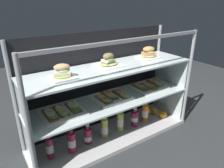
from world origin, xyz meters
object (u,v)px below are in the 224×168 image
Objects in this scene: open_sandwich_tray_near_right_corner at (62,112)px; juice_bottle_front_left_end at (105,128)px; plated_roll_sandwich_mid_right at (108,62)px; juice_bottle_back_center at (88,136)px; open_sandwich_tray_near_left_corner at (112,97)px; open_sandwich_tray_far_left at (149,86)px; juice_bottle_front_middle at (72,142)px; juice_bottle_tucked_behind at (120,121)px; plated_roll_sandwich_near_right_corner at (62,73)px; juice_bottle_front_fourth at (50,148)px; orange_fruit_rolled_forward at (147,111)px; plated_roll_sandwich_mid_left at (149,54)px; juice_bottle_front_second at (135,118)px; orange_fruit_beside_bottles at (163,114)px; orange_fruit_near_left_post at (155,111)px; juice_bottle_front_right_end at (145,112)px.

open_sandwich_tray_near_right_corner reaches higher than juice_bottle_front_left_end.
juice_bottle_back_center is at bearing -169.43° from plated_roll_sandwich_mid_right.
open_sandwich_tray_far_left reaches higher than open_sandwich_tray_near_left_corner.
juice_bottle_front_middle is 0.98× the size of juice_bottle_tucked_behind.
plated_roll_sandwich_near_right_corner is 0.57m from open_sandwich_tray_near_left_corner.
juice_bottle_front_fourth is 2.93× the size of orange_fruit_rolled_forward.
open_sandwich_tray_near_left_corner reaches higher than juice_bottle_tucked_behind.
open_sandwich_tray_near_left_corner is at bearing 5.08° from juice_bottle_back_center.
plated_roll_sandwich_mid_left is 1.24m from juice_bottle_front_fourth.
plated_roll_sandwich_mid_right is 0.85× the size of juice_bottle_front_middle.
open_sandwich_tray_far_left is at bearing -3.02° from plated_roll_sandwich_mid_right.
juice_bottle_tucked_behind reaches higher than juice_bottle_front_second.
open_sandwich_tray_near_right_corner is 0.94m from open_sandwich_tray_far_left.
open_sandwich_tray_near_right_corner is at bearing 178.39° from juice_bottle_tucked_behind.
plated_roll_sandwich_mid_left is at bearing 18.18° from juice_bottle_front_second.
plated_roll_sandwich_mid_right is at bearing 10.57° from juice_bottle_back_center.
orange_fruit_beside_bottles is (0.63, -0.11, -0.68)m from plated_roll_sandwich_mid_right.
juice_bottle_front_middle is at bearing -177.02° from open_sandwich_tray_far_left.
orange_fruit_near_left_post is at bearing 4.26° from juice_bottle_tucked_behind.
juice_bottle_front_fourth is 0.71m from juice_bottle_tucked_behind.
orange_fruit_rolled_forward is at bearing 6.36° from juice_bottle_back_center.
plated_roll_sandwich_near_right_corner reaches higher than juice_bottle_front_fourth.
open_sandwich_tray_far_left is at bearing 3.53° from juice_bottle_tucked_behind.
plated_roll_sandwich_near_right_corner is 0.88× the size of juice_bottle_back_center.
plated_roll_sandwich_mid_left is at bearing 143.52° from orange_fruit_beside_bottles.
plated_roll_sandwich_mid_right reaches higher than orange_fruit_rolled_forward.
plated_roll_sandwich_mid_left is (0.92, 0.07, 0.00)m from plated_roll_sandwich_near_right_corner.
juice_bottle_front_left_end is 0.94× the size of juice_bottle_tucked_behind.
orange_fruit_near_left_post is (0.15, -0.02, -0.69)m from plated_roll_sandwich_mid_left.
orange_fruit_beside_bottles is at bearing -60.79° from orange_fruit_rolled_forward.
orange_fruit_rolled_forward is (1.01, 0.07, -0.35)m from open_sandwich_tray_near_right_corner.
open_sandwich_tray_near_left_corner reaches higher than orange_fruit_beside_bottles.
plated_roll_sandwich_near_right_corner is 0.71× the size of juice_bottle_tucked_behind.
open_sandwich_tray_far_left reaches higher than juice_bottle_back_center.
juice_bottle_front_right_end is (0.69, 0.00, 0.02)m from juice_bottle_back_center.
juice_bottle_front_fourth is 1.22m from orange_fruit_near_left_post.
juice_bottle_front_right_end is at bearing 0.90° from juice_bottle_tucked_behind.
plated_roll_sandwich_mid_right reaches higher than plated_roll_sandwich_mid_left.
juice_bottle_front_second is 2.44× the size of orange_fruit_rolled_forward.
juice_bottle_tucked_behind is 0.52m from orange_fruit_near_left_post.
juice_bottle_back_center is 0.81m from orange_fruit_rolled_forward.
plated_roll_sandwich_mid_left is 0.93× the size of juice_bottle_back_center.
plated_roll_sandwich_mid_right is 0.87× the size of juice_bottle_front_right_end.
juice_bottle_front_second is 0.16m from juice_bottle_front_right_end.
plated_roll_sandwich_mid_right is 0.63m from juice_bottle_front_left_end.
juice_bottle_front_left_end is 1.15× the size of juice_bottle_front_second.
orange_fruit_rolled_forward is (0.99, 0.11, -0.68)m from plated_roll_sandwich_near_right_corner.
open_sandwich_tray_near_right_corner is 0.49m from open_sandwich_tray_near_left_corner.
open_sandwich_tray_near_left_corner is at bearing 163.36° from juice_bottle_tucked_behind.
juice_bottle_tucked_behind reaches higher than orange_fruit_near_left_post.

